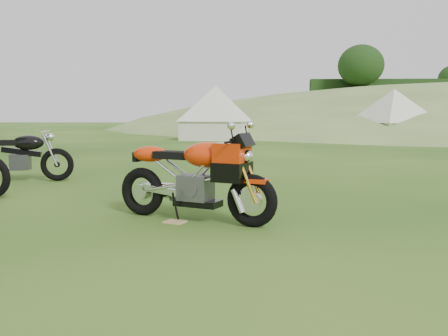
# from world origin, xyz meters

# --- Properties ---
(ground) EXTENTS (120.00, 120.00, 0.00)m
(ground) POSITION_xyz_m (0.00, 0.00, 0.00)
(ground) COLOR #1A440E
(ground) RESTS_ON ground
(sport_motorcycle) EXTENTS (2.18, 1.35, 1.29)m
(sport_motorcycle) POSITION_xyz_m (-0.59, 0.62, 0.64)
(sport_motorcycle) COLOR red
(sport_motorcycle) RESTS_ON ground
(plywood_board) EXTENTS (0.31, 0.29, 0.02)m
(plywood_board) POSITION_xyz_m (-0.82, 0.49, 0.01)
(plywood_board) COLOR tan
(plywood_board) RESTS_ON ground
(vintage_moto_d) EXTENTS (2.11, 0.72, 1.09)m
(vintage_moto_d) POSITION_xyz_m (-4.45, 4.08, 0.54)
(vintage_moto_d) COLOR black
(vintage_moto_d) RESTS_ON ground
(tent_left) EXTENTS (3.50, 3.50, 2.67)m
(tent_left) POSITION_xyz_m (-1.37, 19.62, 1.33)
(tent_left) COLOR silver
(tent_left) RESTS_ON ground
(tent_right) EXTENTS (3.89, 3.89, 2.55)m
(tent_right) POSITION_xyz_m (7.32, 19.02, 1.27)
(tent_right) COLOR beige
(tent_right) RESTS_ON ground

